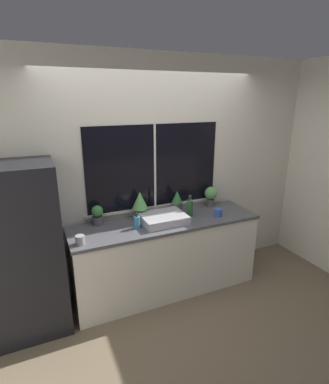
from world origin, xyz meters
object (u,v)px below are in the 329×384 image
(potted_plant_center_right, at_px, (177,201))
(bottle_tall, at_px, (190,208))
(refrigerator, at_px, (22,252))
(potted_plant_far_left, at_px, (98,215))
(mug_grey, at_px, (80,240))
(mug_blue, at_px, (218,212))
(sink, at_px, (163,218))
(potted_plant_center_left, at_px, (140,202))
(soap_bottle, at_px, (137,222))
(potted_plant_far_right, at_px, (211,195))

(potted_plant_center_right, bearing_deg, bottle_tall, -71.43)
(refrigerator, height_order, potted_plant_far_left, refrigerator)
(bottle_tall, relative_size, mug_grey, 2.90)
(bottle_tall, bearing_deg, refrigerator, -178.80)
(refrigerator, relative_size, mug_blue, 18.06)
(refrigerator, xyz_separation_m, sink, (1.45, 0.01, 0.09))
(sink, distance_m, mug_grey, 0.95)
(potted_plant_center_left, xyz_separation_m, mug_grey, (-0.75, -0.39, -0.14))
(soap_bottle, relative_size, bottle_tall, 0.66)
(potted_plant_center_left, relative_size, potted_plant_far_right, 1.24)
(bottle_tall, distance_m, mug_grey, 1.31)
(potted_plant_center_right, bearing_deg, mug_blue, -41.44)
(potted_plant_center_right, bearing_deg, potted_plant_center_left, 180.00)
(potted_plant_center_left, bearing_deg, mug_grey, -152.30)
(potted_plant_far_left, xyz_separation_m, potted_plant_far_right, (1.45, 0.00, 0.04))
(potted_plant_center_left, bearing_deg, sink, -49.63)
(sink, height_order, soap_bottle, sink)
(mug_blue, bearing_deg, potted_plant_center_right, 138.56)
(potted_plant_center_right, distance_m, mug_blue, 0.51)
(refrigerator, relative_size, potted_plant_far_right, 6.60)
(mug_blue, bearing_deg, bottle_tall, 156.93)
(refrigerator, distance_m, mug_grey, 0.54)
(potted_plant_center_right, distance_m, mug_grey, 1.29)
(sink, height_order, potted_plant_center_left, potted_plant_center_left)
(potted_plant_center_right, bearing_deg, soap_bottle, -156.76)
(potted_plant_center_left, distance_m, soap_bottle, 0.31)
(sink, xyz_separation_m, potted_plant_center_left, (-0.19, 0.22, 0.14))
(sink, distance_m, soap_bottle, 0.33)
(mug_grey, bearing_deg, sink, 10.12)
(potted_plant_far_right, distance_m, mug_grey, 1.75)
(potted_plant_far_right, bearing_deg, potted_plant_center_left, 180.00)
(soap_bottle, distance_m, mug_blue, 0.99)
(refrigerator, distance_m, potted_plant_center_right, 1.76)
(potted_plant_far_right, height_order, mug_blue, potted_plant_far_right)
(potted_plant_center_left, relative_size, soap_bottle, 1.85)
(mug_grey, bearing_deg, potted_plant_far_left, 57.07)
(potted_plant_center_left, height_order, potted_plant_far_right, potted_plant_center_left)
(mug_grey, bearing_deg, soap_bottle, 12.05)
(soap_bottle, xyz_separation_m, mug_grey, (-0.62, -0.13, -0.03))
(potted_plant_far_right, relative_size, soap_bottle, 1.50)
(potted_plant_far_left, bearing_deg, soap_bottle, -35.80)
(potted_plant_center_left, distance_m, potted_plant_center_right, 0.48)
(potted_plant_center_left, bearing_deg, soap_bottle, -116.74)
(potted_plant_center_left, distance_m, mug_blue, 0.92)
(potted_plant_center_right, height_order, mug_blue, potted_plant_center_right)
(refrigerator, relative_size, potted_plant_center_right, 6.38)
(potted_plant_far_left, xyz_separation_m, potted_plant_center_right, (0.97, 0.00, 0.02))
(potted_plant_far_right, bearing_deg, soap_bottle, -166.54)
(potted_plant_center_left, bearing_deg, bottle_tall, -20.23)
(potted_plant_center_right, bearing_deg, potted_plant_far_right, 0.00)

